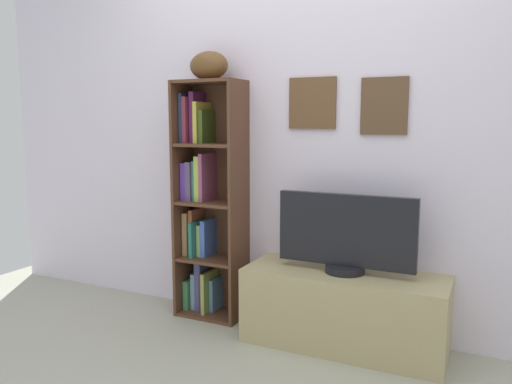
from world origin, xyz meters
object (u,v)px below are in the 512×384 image
television (346,234)px  football (209,66)px  bookshelf (206,205)px  tv_stand (344,310)px

television → football: bearing=175.0°
football → television: (0.91, -0.08, -0.96)m
bookshelf → football: football is taller
football → tv_stand: football is taller
tv_stand → television: television is taller
bookshelf → television: 0.97m
bookshelf → football: (0.05, -0.03, 0.88)m
bookshelf → tv_stand: size_ratio=1.36×
tv_stand → football: bearing=174.9°
tv_stand → television: (-0.00, 0.00, 0.44)m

